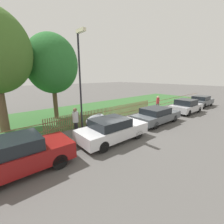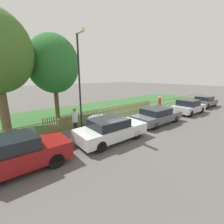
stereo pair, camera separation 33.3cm
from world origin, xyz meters
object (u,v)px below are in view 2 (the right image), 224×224
parked_car_navy_estate (111,129)px  street_lamp (80,74)px  parked_car_white_van (188,107)px  tree_behind_motorcycle (53,64)px  parked_car_black_saloon (17,153)px  parked_car_red_compact (157,115)px  parked_car_grey_coupe (204,101)px  pedestrian_near_fence (160,103)px  covered_motorcycle (96,120)px  pedestrian_by_lamp (75,120)px

parked_car_navy_estate → street_lamp: bearing=116.7°
parked_car_white_van → street_lamp: size_ratio=0.63×
tree_behind_motorcycle → parked_car_navy_estate: bearing=-85.5°
parked_car_black_saloon → parked_car_navy_estate: bearing=-1.1°
parked_car_red_compact → parked_car_white_van: parked_car_white_van is taller
tree_behind_motorcycle → street_lamp: 5.25m
street_lamp → parked_car_red_compact: bearing=-16.2°
parked_car_navy_estate → parked_car_white_van: bearing=1.8°
parked_car_grey_coupe → parked_car_black_saloon: bearing=-179.2°
parked_car_black_saloon → parked_car_red_compact: parked_car_black_saloon is taller
parked_car_navy_estate → pedestrian_near_fence: bearing=17.5°
parked_car_navy_estate → covered_motorcycle: (0.56, 2.36, -0.07)m
parked_car_grey_coupe → street_lamp: bearing=175.0°
street_lamp → pedestrian_near_fence: bearing=4.0°
covered_motorcycle → street_lamp: bearing=-163.7°
pedestrian_near_fence → parked_car_black_saloon: bearing=-101.8°
pedestrian_near_fence → parked_car_red_compact: bearing=-80.9°
parked_car_white_van → parked_car_grey_coupe: (4.95, 0.20, -0.02)m
pedestrian_by_lamp → parked_car_red_compact: bearing=86.1°
parked_car_grey_coupe → pedestrian_near_fence: bearing=160.3°
parked_car_navy_estate → parked_car_white_van: size_ratio=1.09×
parked_car_grey_coupe → pedestrian_near_fence: pedestrian_near_fence is taller
tree_behind_motorcycle → pedestrian_near_fence: 11.26m
parked_car_grey_coupe → pedestrian_near_fence: size_ratio=2.48×
tree_behind_motorcycle → parked_car_red_compact: bearing=-51.1°
parked_car_white_van → pedestrian_by_lamp: size_ratio=2.18×
tree_behind_motorcycle → pedestrian_near_fence: bearing=-25.0°
parked_car_red_compact → tree_behind_motorcycle: 9.74m
parked_car_red_compact → street_lamp: bearing=165.6°
parked_car_red_compact → covered_motorcycle: parked_car_red_compact is taller
parked_car_black_saloon → parked_car_white_van: bearing=0.6°
covered_motorcycle → parked_car_grey_coupe: bearing=-10.9°
pedestrian_by_lamp → parked_car_navy_estate: bearing=42.8°
parked_car_white_van → parked_car_grey_coupe: 4.95m
covered_motorcycle → pedestrian_near_fence: size_ratio=1.12×
parked_car_white_van → street_lamp: bearing=172.6°
parked_car_red_compact → tree_behind_motorcycle: size_ratio=0.63×
parked_car_red_compact → street_lamp: 6.92m
parked_car_red_compact → parked_car_white_van: size_ratio=1.14×
parked_car_white_van → parked_car_red_compact: bearing=-179.6°
parked_car_navy_estate → tree_behind_motorcycle: size_ratio=0.60×
pedestrian_near_fence → covered_motorcycle: bearing=-110.2°
parked_car_black_saloon → parked_car_navy_estate: parked_car_black_saloon is taller
parked_car_black_saloon → parked_car_grey_coupe: bearing=1.4°
parked_car_grey_coupe → pedestrian_by_lamp: size_ratio=2.23×
parked_car_black_saloon → street_lamp: street_lamp is taller
parked_car_navy_estate → pedestrian_by_lamp: bearing=120.0°
parked_car_white_van → pedestrian_by_lamp: bearing=171.2°
parked_car_grey_coupe → tree_behind_motorcycle: bearing=157.5°
parked_car_black_saloon → pedestrian_near_fence: bearing=11.0°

